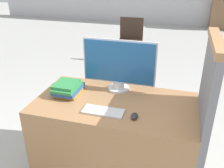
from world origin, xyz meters
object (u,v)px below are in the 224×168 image
(mouse, at_px, (134,116))
(book_stack, at_px, (68,88))
(far_chair, at_px, (130,39))
(monitor, at_px, (119,65))
(keyboard, at_px, (103,111))

(mouse, bearing_deg, book_stack, 161.25)
(book_stack, relative_size, far_chair, 0.33)
(monitor, height_order, far_chair, monitor)
(mouse, xyz_separation_m, far_chair, (-0.67, 2.95, -0.24))
(book_stack, bearing_deg, far_chair, 90.75)
(keyboard, xyz_separation_m, mouse, (0.24, -0.01, 0.01))
(book_stack, bearing_deg, keyboard, -27.84)
(far_chair, bearing_deg, keyboard, -65.66)
(monitor, xyz_separation_m, keyboard, (-0.01, -0.41, -0.22))
(keyboard, xyz_separation_m, far_chair, (-0.43, 2.94, -0.23))
(keyboard, relative_size, far_chair, 0.36)
(far_chair, bearing_deg, mouse, -61.11)
(mouse, bearing_deg, keyboard, 177.82)
(mouse, xyz_separation_m, book_stack, (-0.63, 0.22, 0.04))
(monitor, distance_m, keyboard, 0.47)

